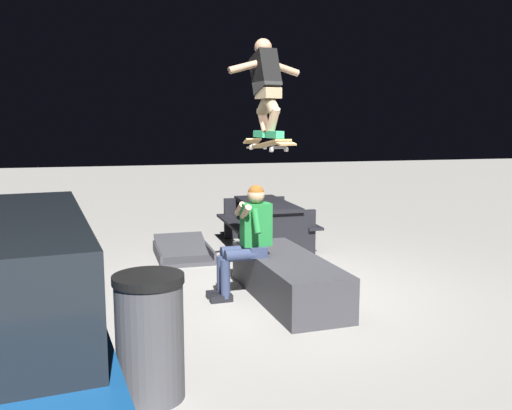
% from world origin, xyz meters
% --- Properties ---
extents(ground_plane, '(40.00, 40.00, 0.00)m').
position_xyz_m(ground_plane, '(0.00, 0.00, 0.00)').
color(ground_plane, gray).
extents(ledge_box_main, '(2.14, 0.89, 0.49)m').
position_xyz_m(ledge_box_main, '(-0.25, 0.00, 0.25)').
color(ledge_box_main, '#38383D').
rests_on(ledge_box_main, ground).
extents(person_sitting_on_ledge, '(0.60, 0.77, 1.33)m').
position_xyz_m(person_sitting_on_ledge, '(-0.08, 0.44, 0.74)').
color(person_sitting_on_ledge, '#2D3856').
rests_on(person_sitting_on_ledge, ground).
extents(skateboard, '(1.04, 0.37, 0.15)m').
position_xyz_m(skateboard, '(-0.08, 0.20, 1.80)').
color(skateboard, '#AD8451').
extents(skater_airborne, '(0.63, 0.89, 1.12)m').
position_xyz_m(skater_airborne, '(-0.03, 0.20, 2.48)').
color(skater_airborne, '#2D9E66').
extents(kicker_ramp, '(1.27, 0.84, 0.35)m').
position_xyz_m(kicker_ramp, '(2.03, 0.96, 0.06)').
color(kicker_ramp, '#38383D').
rests_on(kicker_ramp, ground).
extents(picnic_table_back, '(1.73, 1.38, 0.75)m').
position_xyz_m(picnic_table_back, '(2.41, -0.47, 0.50)').
color(picnic_table_back, black).
rests_on(picnic_table_back, ground).
extents(trash_bin, '(0.53, 0.53, 0.95)m').
position_xyz_m(trash_bin, '(-2.25, 1.69, 0.48)').
color(trash_bin, '#47474C').
rests_on(trash_bin, ground).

